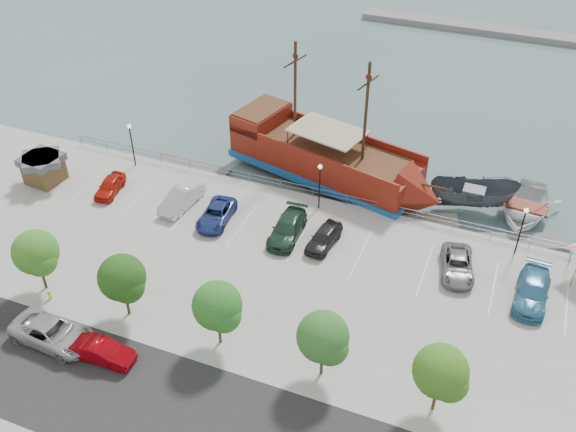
% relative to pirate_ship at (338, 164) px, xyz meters
% --- Properties ---
extents(ground, '(160.00, 160.00, 0.00)m').
position_rel_pirate_ship_xyz_m(ground, '(0.05, -11.79, -2.19)').
color(ground, '#466466').
extents(street, '(100.00, 8.00, 0.04)m').
position_rel_pirate_ship_xyz_m(street, '(0.05, -27.79, -1.18)').
color(street, black).
rests_on(street, land_slab).
extents(sidewalk, '(100.00, 4.00, 0.05)m').
position_rel_pirate_ship_xyz_m(sidewalk, '(0.05, -21.79, -1.17)').
color(sidewalk, '#AAAAA2').
rests_on(sidewalk, land_slab).
extents(seawall_railing, '(50.00, 0.06, 1.00)m').
position_rel_pirate_ship_xyz_m(seawall_railing, '(0.05, -3.99, -0.66)').
color(seawall_railing, slate).
rests_on(seawall_railing, land_slab).
extents(far_shore, '(40.00, 3.00, 0.80)m').
position_rel_pirate_ship_xyz_m(far_shore, '(10.05, 43.21, -1.79)').
color(far_shore, gray).
rests_on(far_shore, ground).
extents(pirate_ship, '(21.11, 10.36, 13.07)m').
position_rel_pirate_ship_xyz_m(pirate_ship, '(0.00, 0.00, 0.00)').
color(pirate_ship, maroon).
rests_on(pirate_ship, ground).
extents(patrol_boat, '(7.85, 4.42, 2.87)m').
position_rel_pirate_ship_xyz_m(patrol_boat, '(11.93, 0.50, -0.76)').
color(patrol_boat, '#3E454B').
rests_on(patrol_boat, ground).
extents(speedboat, '(6.33, 8.35, 1.63)m').
position_rel_pirate_ship_xyz_m(speedboat, '(16.19, 1.25, -1.38)').
color(speedboat, silver).
rests_on(speedboat, ground).
extents(dock_west, '(7.80, 2.72, 0.44)m').
position_rel_pirate_ship_xyz_m(dock_west, '(-13.74, -2.59, -1.97)').
color(dock_west, slate).
rests_on(dock_west, ground).
extents(dock_mid, '(6.46, 3.52, 0.36)m').
position_rel_pirate_ship_xyz_m(dock_mid, '(8.26, -2.59, -2.01)').
color(dock_mid, gray).
rests_on(dock_mid, ground).
extents(dock_east, '(7.26, 4.45, 0.40)m').
position_rel_pirate_ship_xyz_m(dock_east, '(16.60, -2.59, -1.99)').
color(dock_east, slate).
rests_on(dock_east, ground).
extents(shed, '(3.43, 3.43, 2.56)m').
position_rel_pirate_ship_xyz_m(shed, '(-23.93, -10.45, 0.18)').
color(shed, brown).
rests_on(shed, land_slab).
extents(street_van, '(5.93, 2.94, 1.61)m').
position_rel_pirate_ship_xyz_m(street_van, '(-11.15, -25.73, -0.38)').
color(street_van, '#ADADAD').
rests_on(street_van, street).
extents(street_sedan, '(4.35, 1.68, 1.41)m').
position_rel_pirate_ship_xyz_m(street_sedan, '(-7.29, -25.79, -0.48)').
color(street_sedan, '#8D020A').
rests_on(street_sedan, street).
extents(fire_hydrant, '(0.26, 0.26, 0.74)m').
position_rel_pirate_ship_xyz_m(fire_hydrant, '(-13.93, -22.59, -0.79)').
color(fire_hydrant, yellow).
rests_on(fire_hydrant, sidewalk).
extents(lamp_post_left, '(0.36, 0.36, 4.28)m').
position_rel_pirate_ship_xyz_m(lamp_post_left, '(-17.95, -5.29, 1.75)').
color(lamp_post_left, black).
rests_on(lamp_post_left, land_slab).
extents(lamp_post_mid, '(0.36, 0.36, 4.28)m').
position_rel_pirate_ship_xyz_m(lamp_post_mid, '(0.05, -5.29, 1.75)').
color(lamp_post_mid, black).
rests_on(lamp_post_mid, land_slab).
extents(lamp_post_right, '(0.36, 0.36, 4.28)m').
position_rel_pirate_ship_xyz_m(lamp_post_right, '(16.05, -5.29, 1.75)').
color(lamp_post_right, black).
rests_on(lamp_post_right, land_slab).
extents(tree_b, '(3.30, 3.20, 5.00)m').
position_rel_pirate_ship_xyz_m(tree_b, '(-14.81, -21.87, 2.11)').
color(tree_b, '#473321').
rests_on(tree_b, sidewalk).
extents(tree_c, '(3.30, 3.20, 5.00)m').
position_rel_pirate_ship_xyz_m(tree_c, '(-7.81, -21.87, 2.11)').
color(tree_c, '#473321').
rests_on(tree_c, sidewalk).
extents(tree_d, '(3.30, 3.20, 5.00)m').
position_rel_pirate_ship_xyz_m(tree_d, '(-0.81, -21.87, 2.11)').
color(tree_d, '#473321').
rests_on(tree_d, sidewalk).
extents(tree_e, '(3.30, 3.20, 5.00)m').
position_rel_pirate_ship_xyz_m(tree_e, '(6.19, -21.87, 2.11)').
color(tree_e, '#473321').
rests_on(tree_e, sidewalk).
extents(tree_f, '(3.30, 3.20, 5.00)m').
position_rel_pirate_ship_xyz_m(tree_f, '(13.19, -21.87, 2.11)').
color(tree_f, '#473321').
rests_on(tree_f, sidewalk).
extents(parked_car_a, '(2.21, 4.17, 1.35)m').
position_rel_pirate_ship_xyz_m(parked_car_a, '(-17.57, -9.82, -0.51)').
color(parked_car_a, red).
rests_on(parked_car_a, land_slab).
extents(parked_car_b, '(2.16, 5.06, 1.62)m').
position_rel_pirate_ship_xyz_m(parked_car_b, '(-10.78, -9.29, -0.38)').
color(parked_car_b, silver).
rests_on(parked_car_b, land_slab).
extents(parked_car_c, '(2.65, 4.99, 1.34)m').
position_rel_pirate_ship_xyz_m(parked_car_c, '(-7.13, -10.11, -0.52)').
color(parked_car_c, navy).
rests_on(parked_car_c, land_slab).
extents(parked_car_d, '(2.42, 5.37, 1.53)m').
position_rel_pirate_ship_xyz_m(parked_car_d, '(-1.01, -9.80, -0.43)').
color(parked_car_d, '#1F3F2D').
rests_on(parked_car_d, land_slab).
extents(parked_car_e, '(2.19, 4.41, 1.44)m').
position_rel_pirate_ship_xyz_m(parked_car_e, '(2.03, -9.74, -0.47)').
color(parked_car_e, black).
rests_on(parked_car_e, land_slab).
extents(parked_car_g, '(3.21, 5.24, 1.36)m').
position_rel_pirate_ship_xyz_m(parked_car_g, '(12.24, -9.15, -0.51)').
color(parked_car_g, gray).
rests_on(parked_car_g, land_slab).
extents(parked_car_h, '(2.44, 5.54, 1.58)m').
position_rel_pirate_ship_xyz_m(parked_car_h, '(17.59, -10.09, -0.40)').
color(parked_car_h, teal).
rests_on(parked_car_h, land_slab).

